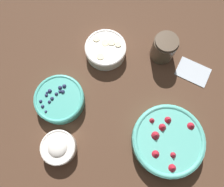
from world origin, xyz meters
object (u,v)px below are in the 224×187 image
bowl_strawberries (168,140)px  bowl_bananas (106,49)px  bowl_cream (59,148)px  bowl_blueberries (60,99)px  jar_chocolate (164,48)px

bowl_strawberries → bowl_bananas: size_ratio=1.55×
bowl_strawberries → bowl_cream: (0.39, 0.05, -0.00)m
bowl_blueberries → jar_chocolate: size_ratio=1.71×
bowl_bananas → bowl_cream: size_ratio=1.35×
bowl_bananas → bowl_blueberries: bearing=53.8°
bowl_blueberries → jar_chocolate: (-0.39, -0.23, 0.02)m
bowl_strawberries → bowl_blueberries: size_ratio=1.37×
bowl_bananas → jar_chocolate: (-0.23, -0.01, 0.02)m
bowl_strawberries → bowl_blueberries: (0.41, -0.13, -0.01)m
bowl_bananas → bowl_cream: (0.14, 0.40, 0.00)m
bowl_strawberries → bowl_cream: 0.39m
bowl_cream → jar_chocolate: bearing=-132.8°
jar_chocolate → bowl_cream: bearing=47.2°
bowl_blueberries → bowl_bananas: bowl_blueberries is taller
bowl_bananas → bowl_cream: bearing=70.4°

